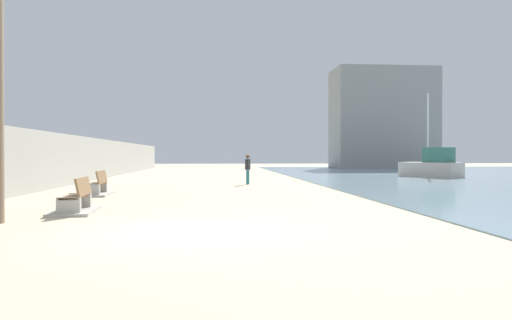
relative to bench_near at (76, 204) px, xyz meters
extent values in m
plane|color=#C6B793|center=(3.36, 14.42, -0.23)|extent=(120.00, 120.00, 0.00)
cube|color=#ADAAA3|center=(-4.14, 14.42, 1.11)|extent=(0.80, 64.00, 2.68)
cube|color=#ADAAA3|center=(0.02, -0.70, 0.01)|extent=(0.61, 0.24, 0.50)
cube|color=#ADAAA3|center=(-0.07, 0.70, 0.01)|extent=(0.61, 0.24, 0.50)
cube|color=olive|center=(-0.03, 0.00, 0.22)|extent=(0.60, 1.63, 0.06)
cube|color=olive|center=(0.20, 0.01, 0.50)|extent=(0.27, 1.61, 0.50)
cube|color=#ADAAA3|center=(-0.03, 0.00, -0.19)|extent=(1.24, 2.17, 0.08)
cube|color=#ADAAA3|center=(-0.86, 5.07, 0.01)|extent=(0.61, 0.22, 0.50)
cube|color=#ADAAA3|center=(-0.90, 6.47, 0.01)|extent=(0.61, 0.22, 0.50)
cube|color=olive|center=(-0.88, 5.77, 0.22)|extent=(0.55, 1.61, 0.06)
cube|color=olive|center=(-0.65, 5.77, 0.50)|extent=(0.21, 1.60, 0.50)
cube|color=#ADAAA3|center=(-0.88, 5.77, -0.19)|extent=(1.16, 2.13, 0.08)
cylinder|color=teal|center=(5.64, 12.29, 0.17)|extent=(0.12, 0.12, 0.81)
cylinder|color=teal|center=(5.57, 12.18, 0.17)|extent=(0.12, 0.12, 0.81)
cube|color=#333338|center=(5.61, 12.24, 0.86)|extent=(0.32, 0.37, 0.57)
sphere|color=brown|center=(5.61, 12.24, 1.28)|extent=(0.22, 0.22, 0.22)
cylinder|color=#333338|center=(5.72, 12.42, 0.89)|extent=(0.09, 0.09, 0.51)
cylinder|color=#333338|center=(5.49, 12.05, 0.89)|extent=(0.09, 0.09, 0.51)
cube|color=beige|center=(19.18, 19.18, 0.33)|extent=(3.76, 4.49, 1.04)
cube|color=#337060|center=(19.52, 18.65, 1.37)|extent=(2.05, 2.23, 1.05)
cylinder|color=silver|center=(19.07, 19.36, 3.33)|extent=(0.12, 0.12, 4.96)
cube|color=gray|center=(24.04, 42.42, 5.75)|extent=(12.00, 6.00, 11.98)
camera|label=1|loc=(3.88, -13.52, 1.36)|focal=33.29mm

